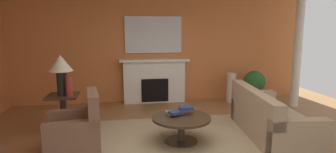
% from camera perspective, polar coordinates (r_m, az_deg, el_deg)
% --- Properties ---
extents(ground_plane, '(9.74, 9.74, 0.00)m').
position_cam_1_polar(ground_plane, '(4.71, 3.28, -14.29)').
color(ground_plane, olive).
extents(wall_fireplace, '(8.09, 0.12, 2.98)m').
position_cam_1_polar(wall_fireplace, '(7.42, -1.93, 6.39)').
color(wall_fireplace, '#CC723D').
rests_on(wall_fireplace, ground_plane).
extents(area_rug, '(3.26, 2.65, 0.01)m').
position_cam_1_polar(area_rug, '(4.90, 2.77, -13.22)').
color(area_rug, tan).
rests_on(area_rug, ground_plane).
extents(fireplace, '(1.80, 0.35, 1.15)m').
position_cam_1_polar(fireplace, '(7.31, -2.83, -1.11)').
color(fireplace, white).
rests_on(fireplace, ground_plane).
extents(mantel_mirror, '(1.48, 0.04, 0.94)m').
position_cam_1_polar(mantel_mirror, '(7.30, -3.02, 8.57)').
color(mantel_mirror, silver).
extents(sofa, '(1.13, 2.19, 0.85)m').
position_cam_1_polar(sofa, '(5.39, 20.06, -8.34)').
color(sofa, tan).
rests_on(sofa, ground_plane).
extents(armchair_near_window, '(0.90, 0.90, 0.95)m').
position_cam_1_polar(armchair_near_window, '(4.68, -18.39, -10.89)').
color(armchair_near_window, brown).
rests_on(armchair_near_window, ground_plane).
extents(coffee_table, '(1.00, 1.00, 0.45)m').
position_cam_1_polar(coffee_table, '(4.78, 2.80, -9.58)').
color(coffee_table, '#3D2D1E').
rests_on(coffee_table, ground_plane).
extents(side_table, '(0.56, 0.56, 0.70)m').
position_cam_1_polar(side_table, '(5.63, -20.65, -6.52)').
color(side_table, '#3D2D1E').
rests_on(side_table, ground_plane).
extents(table_lamp, '(0.44, 0.44, 0.75)m').
position_cam_1_polar(table_lamp, '(5.47, -21.16, 1.81)').
color(table_lamp, black).
rests_on(table_lamp, side_table).
extents(vase_on_side_table, '(0.12, 0.12, 0.37)m').
position_cam_1_polar(vase_on_side_table, '(5.38, -19.64, -1.89)').
color(vase_on_side_table, '#9E3328').
rests_on(vase_on_side_table, side_table).
extents(vase_tall_corner, '(0.24, 0.24, 0.77)m').
position_cam_1_polar(vase_tall_corner, '(7.55, 12.88, -2.24)').
color(vase_tall_corner, beige).
rests_on(vase_tall_corner, ground_plane).
extents(book_red_cover, '(0.24, 0.21, 0.05)m').
position_cam_1_polar(book_red_cover, '(4.87, 0.91, -7.46)').
color(book_red_cover, tan).
rests_on(book_red_cover, coffee_table).
extents(book_art_folio, '(0.29, 0.25, 0.04)m').
position_cam_1_polar(book_art_folio, '(4.76, 1.68, -7.35)').
color(book_art_folio, navy).
rests_on(book_art_folio, coffee_table).
extents(book_small_novel, '(0.24, 0.20, 0.06)m').
position_cam_1_polar(book_small_novel, '(4.85, 3.74, -6.45)').
color(book_small_novel, navy).
rests_on(book_small_novel, coffee_table).
extents(potted_plant, '(0.56, 0.56, 0.83)m').
position_cam_1_polar(potted_plant, '(7.69, 17.31, -1.42)').
color(potted_plant, '#A8754C').
rests_on(potted_plant, ground_plane).
extents(column_white, '(0.20, 0.20, 2.98)m').
position_cam_1_polar(column_white, '(7.48, 25.13, 5.52)').
color(column_white, white).
rests_on(column_white, ground_plane).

